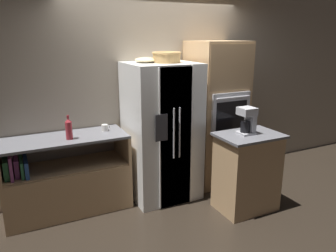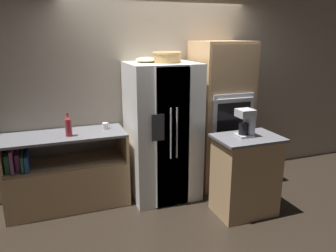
{
  "view_description": "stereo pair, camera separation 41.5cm",
  "coord_description": "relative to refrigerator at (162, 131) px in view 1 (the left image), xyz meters",
  "views": [
    {
      "loc": [
        -1.81,
        -3.6,
        2.08
      ],
      "look_at": [
        -0.05,
        -0.0,
        0.97
      ],
      "focal_mm": 35.0,
      "sensor_mm": 36.0,
      "label": 1
    },
    {
      "loc": [
        -1.43,
        -3.76,
        2.08
      ],
      "look_at": [
        -0.05,
        -0.0,
        0.97
      ],
      "focal_mm": 35.0,
      "sensor_mm": 36.0,
      "label": 2
    }
  ],
  "objects": [
    {
      "name": "ground_plane",
      "position": [
        0.1,
        -0.09,
        -0.88
      ],
      "size": [
        20.0,
        20.0,
        0.0
      ],
      "primitive_type": "plane",
      "color": "black"
    },
    {
      "name": "wall_back",
      "position": [
        0.1,
        0.44,
        0.52
      ],
      "size": [
        12.0,
        0.06,
        2.8
      ],
      "color": "tan",
      "rests_on": "ground_plane"
    },
    {
      "name": "counter_left",
      "position": [
        -1.22,
        0.11,
        -0.54
      ],
      "size": [
        1.44,
        0.6,
        0.93
      ],
      "color": "tan",
      "rests_on": "ground_plane"
    },
    {
      "name": "refrigerator",
      "position": [
        0.0,
        0.0,
        0.0
      ],
      "size": [
        0.85,
        0.84,
        1.75
      ],
      "color": "white",
      "rests_on": "ground_plane"
    },
    {
      "name": "wall_oven",
      "position": [
        0.87,
        0.07,
        0.13
      ],
      "size": [
        0.71,
        0.74,
        2.01
      ],
      "color": "tan",
      "rests_on": "ground_plane"
    },
    {
      "name": "island_counter",
      "position": [
        0.76,
        -0.81,
        -0.39
      ],
      "size": [
        0.75,
        0.53,
        0.96
      ],
      "color": "tan",
      "rests_on": "ground_plane"
    },
    {
      "name": "wicker_basket",
      "position": [
        0.06,
        -0.04,
        0.95
      ],
      "size": [
        0.35,
        0.35,
        0.13
      ],
      "color": "tan",
      "rests_on": "refrigerator"
    },
    {
      "name": "fruit_bowl",
      "position": [
        -0.18,
        0.08,
        0.91
      ],
      "size": [
        0.26,
        0.26,
        0.07
      ],
      "color": "beige",
      "rests_on": "refrigerator"
    },
    {
      "name": "bottle_tall",
      "position": [
        -1.16,
        0.01,
        0.18
      ],
      "size": [
        0.08,
        0.08,
        0.28
      ],
      "color": "maroon",
      "rests_on": "counter_left"
    },
    {
      "name": "mug",
      "position": [
        -0.7,
        0.16,
        0.1
      ],
      "size": [
        0.11,
        0.08,
        0.08
      ],
      "color": "silver",
      "rests_on": "counter_left"
    },
    {
      "name": "coffee_maker",
      "position": [
        0.74,
        -0.79,
        0.26
      ],
      "size": [
        0.18,
        0.18,
        0.32
      ],
      "color": "#B2B2B7",
      "rests_on": "island_counter"
    }
  ]
}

